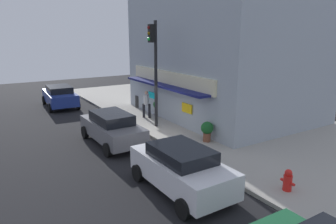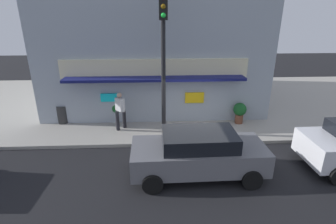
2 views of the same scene
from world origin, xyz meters
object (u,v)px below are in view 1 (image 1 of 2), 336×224
at_px(potted_plant_by_doorway, 159,106).
at_px(potted_plant_by_window, 207,130).
at_px(traffic_light, 154,61).
at_px(fire_hydrant, 288,180).
at_px(parked_car_blue, 60,96).
at_px(pedestrian, 146,103).
at_px(trash_can, 139,101).
at_px(parked_car_grey, 112,127).
at_px(parked_car_white, 181,168).

distance_m(potted_plant_by_doorway, potted_plant_by_window, 5.87).
relative_size(traffic_light, fire_hydrant, 7.65).
bearing_deg(potted_plant_by_doorway, parked_car_blue, -142.95).
bearing_deg(traffic_light, fire_hydrant, 0.48).
bearing_deg(parked_car_blue, potted_plant_by_doorway, 37.05).
xyz_separation_m(pedestrian, potted_plant_by_doorway, (-0.30, 1.05, -0.36)).
xyz_separation_m(trash_can, parked_car_grey, (5.81, -4.37, 0.25)).
height_order(parked_car_white, parked_car_blue, parked_car_white).
xyz_separation_m(potted_plant_by_doorway, parked_car_grey, (3.25, -4.55, 0.09)).
distance_m(traffic_light, potted_plant_by_window, 4.87).
bearing_deg(pedestrian, potted_plant_by_window, 4.22).
relative_size(potted_plant_by_window, parked_car_grey, 0.23).
height_order(fire_hydrant, potted_plant_by_doorway, potted_plant_by_doorway).
relative_size(traffic_light, potted_plant_by_window, 5.84).
bearing_deg(trash_can, parked_car_blue, -129.44).
distance_m(fire_hydrant, potted_plant_by_doorway, 11.29).
bearing_deg(pedestrian, parked_car_blue, -150.60).
height_order(traffic_light, potted_plant_by_doorway, traffic_light).
relative_size(fire_hydrant, pedestrian, 0.45).
xyz_separation_m(fire_hydrant, parked_car_blue, (-17.55, -3.34, 0.31)).
distance_m(fire_hydrant, trash_can, 13.81).
height_order(parked_car_blue, parked_car_grey, parked_car_grey).
distance_m(traffic_light, pedestrian, 3.41).
bearing_deg(parked_car_blue, pedestrian, 29.40).
bearing_deg(potted_plant_by_doorway, pedestrian, -74.29).
bearing_deg(parked_car_grey, parked_car_white, 1.77).
relative_size(potted_plant_by_window, parked_car_blue, 0.23).
bearing_deg(parked_car_white, traffic_light, 157.54).
relative_size(parked_car_white, parked_car_grey, 0.94).
distance_m(trash_can, parked_car_grey, 7.27).
xyz_separation_m(pedestrian, potted_plant_by_window, (5.54, 0.41, -0.35)).
height_order(fire_hydrant, pedestrian, pedestrian).
xyz_separation_m(parked_car_white, parked_car_grey, (-5.81, -0.18, -0.02)).
height_order(potted_plant_by_doorway, parked_car_grey, parked_car_grey).
relative_size(fire_hydrant, parked_car_grey, 0.17).
bearing_deg(parked_car_white, potted_plant_by_window, 130.88).
height_order(potted_plant_by_doorway, parked_car_blue, parked_car_blue).
bearing_deg(potted_plant_by_window, parked_car_blue, -161.16).
bearing_deg(parked_car_blue, potted_plant_by_window, 18.84).
height_order(trash_can, parked_car_blue, parked_car_blue).
bearing_deg(fire_hydrant, parked_car_blue, -169.24).
distance_m(pedestrian, parked_car_white, 9.38).
bearing_deg(potted_plant_by_window, fire_hydrant, -8.74).
relative_size(trash_can, pedestrian, 0.50).
height_order(traffic_light, fire_hydrant, traffic_light).
bearing_deg(trash_can, parked_car_grey, -36.91).
bearing_deg(potted_plant_by_window, potted_plant_by_doorway, 173.71).
bearing_deg(parked_car_blue, parked_car_grey, 1.49).
xyz_separation_m(fire_hydrant, trash_can, (-13.75, 1.28, 0.06)).
relative_size(fire_hydrant, parked_car_blue, 0.17).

